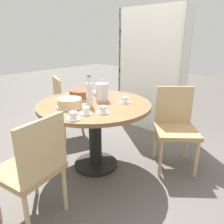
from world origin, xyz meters
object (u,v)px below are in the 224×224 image
at_px(bookshelf, 150,72).
at_px(cup_a, 73,116).
at_px(cup_c, 86,111).
at_px(chair_b, 68,106).
at_px(cup_d, 103,110).
at_px(chair_a, 175,125).
at_px(water_bottle, 89,94).
at_px(cake_main, 81,94).
at_px(chair_c, 33,167).
at_px(coffee_pot, 102,91).
at_px(cup_b, 125,100).
at_px(cake_second, 70,103).

xyz_separation_m(bookshelf, cup_a, (0.39, -1.78, -0.11)).
bearing_deg(cup_c, chair_b, 150.45).
bearing_deg(cup_d, chair_a, 65.53).
relative_size(water_bottle, cake_main, 1.09).
bearing_deg(chair_c, chair_a, 153.85).
bearing_deg(cake_main, cup_a, -46.55).
bearing_deg(cup_c, bookshelf, 102.69).
xyz_separation_m(chair_b, coffee_pot, (0.80, -0.16, 0.36)).
bearing_deg(chair_b, chair_c, 155.54).
xyz_separation_m(chair_a, chair_c, (-0.42, -1.42, 0.00)).
distance_m(bookshelf, cup_b, 1.21).
xyz_separation_m(chair_a, coffee_pot, (-0.63, -0.47, 0.36)).
bearing_deg(chair_a, bookshelf, 97.53).
relative_size(cake_second, cup_b, 2.16).
height_order(chair_b, cup_d, chair_b).
xyz_separation_m(bookshelf, cup_b, (0.40, -1.13, -0.11)).
bearing_deg(chair_b, water_bottle, 178.81).
distance_m(coffee_pot, cake_main, 0.25).
distance_m(bookshelf, cake_second, 1.60).
distance_m(coffee_pot, cup_d, 0.41).
distance_m(coffee_pot, cup_b, 0.26).
xyz_separation_m(water_bottle, cup_c, (0.14, -0.18, -0.10)).
distance_m(chair_b, coffee_pot, 0.90).
height_order(coffee_pot, water_bottle, water_bottle).
height_order(chair_b, chair_c, same).
relative_size(chair_a, cup_c, 7.20).
relative_size(bookshelf, cup_b, 14.77).
distance_m(chair_a, chair_b, 1.47).
bearing_deg(bookshelf, chair_a, 136.77).
xyz_separation_m(chair_b, cup_b, (1.04, -0.07, 0.29)).
bearing_deg(cake_main, cup_d, -21.13).
distance_m(chair_c, cup_b, 1.08).
relative_size(chair_c, cup_c, 7.20).
bearing_deg(cup_b, chair_c, -91.22).
xyz_separation_m(chair_c, water_bottle, (-0.16, 0.73, 0.38)).
xyz_separation_m(coffee_pot, cup_d, (0.29, -0.29, -0.07)).
relative_size(chair_b, cup_a, 7.20).
relative_size(chair_c, water_bottle, 2.86).
height_order(chair_a, cake_main, chair_a).
xyz_separation_m(chair_c, cake_main, (-0.44, 0.87, 0.30)).
height_order(chair_a, cup_d, chair_a).
distance_m(bookshelf, cup_a, 1.83).
relative_size(chair_b, cake_main, 3.14).
xyz_separation_m(chair_c, cup_a, (0.00, 0.39, 0.29)).
bearing_deg(cake_main, chair_a, 32.69).
height_order(chair_c, cup_d, chair_c).
distance_m(cake_second, cup_d, 0.36).
xyz_separation_m(water_bottle, cup_d, (0.23, -0.06, -0.10)).
bearing_deg(cake_main, bookshelf, 87.26).
bearing_deg(chair_b, coffee_pot, -168.18).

